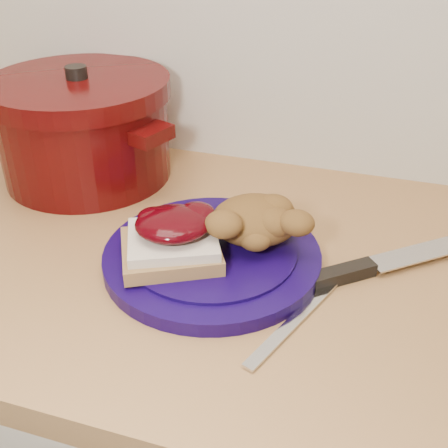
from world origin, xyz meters
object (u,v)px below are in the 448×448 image
(chef_knife, at_px, (361,269))
(dutch_oven, at_px, (84,127))
(pepper_grinder, at_px, (40,135))
(plate, at_px, (212,257))
(butter_knife, at_px, (296,319))

(chef_knife, relative_size, dutch_oven, 0.72)
(pepper_grinder, bearing_deg, dutch_oven, -0.00)
(plate, xyz_separation_m, chef_knife, (0.19, 0.03, -0.00))
(pepper_grinder, bearing_deg, butter_knife, -27.94)
(plate, distance_m, butter_knife, 0.15)
(plate, relative_size, chef_knife, 1.08)
(plate, xyz_separation_m, dutch_oven, (-0.28, 0.18, 0.08))
(butter_knife, height_order, pepper_grinder, pepper_grinder)
(plate, bearing_deg, pepper_grinder, 153.69)
(butter_knife, bearing_deg, pepper_grinder, 82.47)
(butter_knife, bearing_deg, plate, 78.03)
(butter_knife, relative_size, pepper_grinder, 1.60)
(plate, bearing_deg, butter_knife, -32.38)
(chef_knife, xyz_separation_m, dutch_oven, (-0.47, 0.15, 0.08))
(plate, xyz_separation_m, butter_knife, (0.13, -0.08, -0.01))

